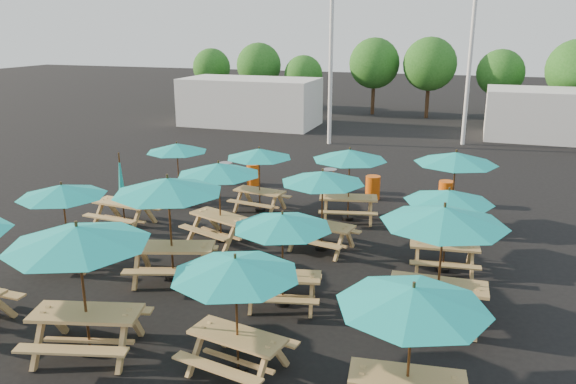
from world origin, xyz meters
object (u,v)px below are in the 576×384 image
(picnic_unit_1, at_px, (62,194))
(picnic_unit_5, at_px, (168,190))
(picnic_unit_13, at_px, (444,221))
(waste_bin_2, at_px, (330,180))
(picnic_unit_14, at_px, (449,200))
(picnic_unit_15, at_px, (456,161))
(picnic_unit_3, at_px, (177,150))
(waste_bin_0, at_px, (226,173))
(picnic_unit_10, at_px, (323,181))
(picnic_unit_6, at_px, (219,172))
(picnic_unit_8, at_px, (235,272))
(waste_bin_3, at_px, (373,187))
(picnic_unit_9, at_px, (282,225))
(picnic_unit_11, at_px, (350,158))
(picnic_unit_7, at_px, (259,156))
(picnic_unit_12, at_px, (413,303))
(waste_bin_1, at_px, (253,175))
(waste_bin_4, at_px, (446,193))
(picnic_unit_4, at_px, (78,242))
(picnic_unit_2, at_px, (122,196))

(picnic_unit_1, relative_size, picnic_unit_5, 0.77)
(picnic_unit_13, bearing_deg, waste_bin_2, 115.55)
(picnic_unit_14, height_order, picnic_unit_15, picnic_unit_15)
(picnic_unit_3, relative_size, waste_bin_0, 3.07)
(picnic_unit_1, height_order, picnic_unit_14, picnic_unit_1)
(picnic_unit_10, height_order, waste_bin_2, picnic_unit_10)
(picnic_unit_3, relative_size, picnic_unit_6, 0.85)
(picnic_unit_3, bearing_deg, picnic_unit_8, -69.17)
(picnic_unit_8, xyz_separation_m, picnic_unit_10, (-0.11, 5.86, 0.04))
(waste_bin_3, bearing_deg, picnic_unit_13, -70.74)
(waste_bin_2, bearing_deg, waste_bin_0, -175.99)
(picnic_unit_3, bearing_deg, picnic_unit_9, -59.49)
(picnic_unit_11, bearing_deg, picnic_unit_1, -149.30)
(picnic_unit_1, height_order, picnic_unit_13, picnic_unit_13)
(waste_bin_0, bearing_deg, picnic_unit_7, -47.75)
(picnic_unit_3, relative_size, picnic_unit_12, 0.99)
(picnic_unit_14, height_order, waste_bin_1, picnic_unit_14)
(picnic_unit_8, xyz_separation_m, picnic_unit_14, (3.09, 5.48, -0.06))
(picnic_unit_15, bearing_deg, waste_bin_1, 151.57)
(picnic_unit_9, height_order, picnic_unit_10, picnic_unit_10)
(picnic_unit_10, height_order, picnic_unit_12, picnic_unit_12)
(waste_bin_2, bearing_deg, picnic_unit_9, -81.89)
(picnic_unit_6, distance_m, waste_bin_4, 8.09)
(picnic_unit_3, distance_m, picnic_unit_8, 10.39)
(picnic_unit_10, xyz_separation_m, picnic_unit_11, (0.13, 2.60, 0.05))
(picnic_unit_1, height_order, picnic_unit_3, picnic_unit_1)
(picnic_unit_1, xyz_separation_m, waste_bin_1, (1.61, 8.37, -1.45))
(picnic_unit_4, relative_size, waste_bin_2, 3.82)
(picnic_unit_6, bearing_deg, picnic_unit_8, -42.38)
(picnic_unit_3, height_order, picnic_unit_8, picnic_unit_8)
(picnic_unit_9, distance_m, waste_bin_0, 10.12)
(picnic_unit_4, distance_m, picnic_unit_10, 6.76)
(picnic_unit_4, bearing_deg, waste_bin_4, 48.56)
(picnic_unit_9, distance_m, picnic_unit_15, 6.85)
(picnic_unit_1, xyz_separation_m, picnic_unit_5, (2.89, 0.10, 0.34))
(picnic_unit_7, height_order, picnic_unit_11, picnic_unit_11)
(picnic_unit_8, xyz_separation_m, picnic_unit_11, (0.02, 8.46, 0.08))
(picnic_unit_10, relative_size, picnic_unit_14, 1.11)
(picnic_unit_8, bearing_deg, picnic_unit_6, 127.95)
(waste_bin_1, bearing_deg, picnic_unit_6, -76.93)
(picnic_unit_3, height_order, picnic_unit_10, picnic_unit_10)
(picnic_unit_3, xyz_separation_m, picnic_unit_14, (9.01, -3.06, 0.05))
(waste_bin_0, bearing_deg, picnic_unit_5, -73.78)
(picnic_unit_6, height_order, picnic_unit_8, picnic_unit_6)
(picnic_unit_9, bearing_deg, picnic_unit_13, -6.52)
(picnic_unit_3, height_order, waste_bin_4, picnic_unit_3)
(picnic_unit_2, xyz_separation_m, picnic_unit_8, (6.24, -5.75, 0.96))
(picnic_unit_10, bearing_deg, picnic_unit_5, -123.88)
(picnic_unit_2, distance_m, picnic_unit_8, 8.54)
(picnic_unit_4, bearing_deg, waste_bin_3, 59.14)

